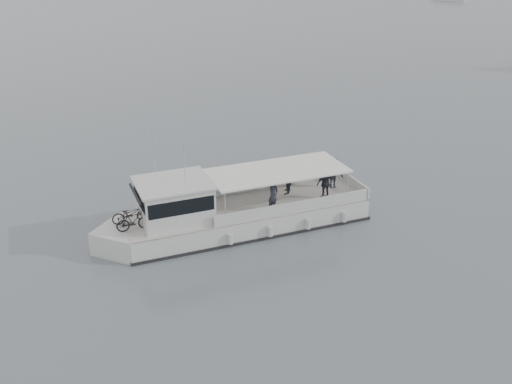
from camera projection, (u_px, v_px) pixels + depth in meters
ground at (344, 223)px, 26.49m from camera, size 1400.00×1400.00×0.00m
tour_boat at (224, 213)px, 25.46m from camera, size 12.67×5.51×5.30m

